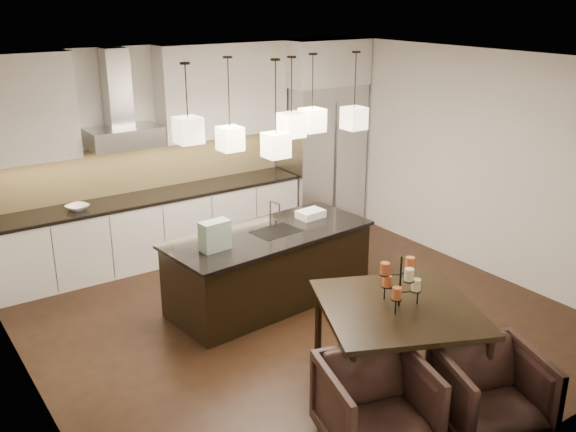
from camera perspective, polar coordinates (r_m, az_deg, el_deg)
floor at (r=7.23m, az=0.91°, el=-9.15°), size 5.50×5.50×0.02m
ceiling at (r=6.39m, az=1.04°, el=13.69°), size 5.50×5.50×0.02m
wall_back at (r=8.99m, az=-9.31°, el=5.96°), size 5.50×0.02×2.80m
wall_front at (r=4.86m, az=20.29°, el=-6.75°), size 5.50×0.02×2.80m
wall_left at (r=5.64m, az=-22.59°, el=-3.39°), size 0.02×5.50×2.80m
wall_right at (r=8.52m, az=16.35°, el=4.69°), size 0.02×5.50×2.80m
refrigerator at (r=9.81m, az=2.94°, el=5.35°), size 1.20×0.72×2.15m
fridge_panel at (r=9.57m, az=3.08°, el=13.52°), size 1.26×0.72×0.65m
lower_cabinets at (r=8.73m, az=-11.73°, el=-1.18°), size 4.21×0.62×0.88m
countertop at (r=8.59m, az=-11.94°, el=1.70°), size 4.21×0.66×0.04m
backsplash at (r=8.76m, az=-12.86°, el=4.27°), size 4.21×0.02×0.63m
upper_cab_left at (r=8.01m, az=-22.84°, el=8.77°), size 1.25×0.35×1.25m
upper_cab_right at (r=8.92m, az=-5.79°, el=11.09°), size 1.85×0.35×1.25m
hood_canopy at (r=8.32m, az=-14.37°, el=6.81°), size 0.90×0.52×0.24m
hood_chimney at (r=8.32m, az=-14.99°, el=10.96°), size 0.30×0.28×0.96m
fruit_bowl at (r=8.22m, az=-18.22°, el=0.73°), size 0.34×0.34×0.06m
island_body at (r=7.44m, az=-1.66°, el=-4.71°), size 2.40×1.14×0.82m
island_top at (r=7.27m, az=-1.70°, el=-1.63°), size 2.48×1.22×0.04m
faucet at (r=7.33m, az=-1.59°, el=0.17°), size 0.11×0.23×0.35m
tote_bag at (r=6.78m, az=-6.51°, el=-1.74°), size 0.33×0.20×0.32m
food_container at (r=7.73m, az=2.03°, el=0.18°), size 0.34×0.25×0.09m
dining_table at (r=6.02m, az=9.59°, el=-11.27°), size 1.77×1.77×0.80m
candelabra at (r=5.72m, az=9.95°, el=-5.75°), size 0.51×0.51×0.47m
candle_a at (r=5.79m, az=11.32°, el=-6.02°), size 0.11×0.11×0.11m
candle_b at (r=5.83m, az=8.79°, el=-5.70°), size 0.11×0.11×0.11m
candle_c at (r=5.61m, az=9.64°, el=-6.78°), size 0.11×0.11×0.11m
candle_d at (r=5.79m, az=10.79°, el=-4.12°), size 0.11×0.11×0.11m
candle_e at (r=5.64m, az=8.61°, el=-4.63°), size 0.11×0.11×0.11m
candle_f at (r=5.56m, az=10.72°, el=-5.14°), size 0.11×0.11×0.11m
armchair_left at (r=5.26m, az=7.84°, el=-16.41°), size 1.00×1.01×0.75m
armchair_right at (r=5.61m, az=17.57°, el=-14.83°), size 1.02×1.04×0.74m
pendant_a at (r=6.46m, az=-8.85°, el=7.54°), size 0.24×0.24×0.26m
pendant_b at (r=7.07m, az=-5.17°, el=6.86°), size 0.24×0.24×0.26m
pendant_c at (r=7.03m, az=0.30°, el=8.10°), size 0.24×0.24×0.26m
pendant_d at (r=7.36m, az=2.16°, el=8.51°), size 0.24×0.24×0.26m
pendant_e at (r=7.66m, az=5.89°, el=8.64°), size 0.24×0.24×0.26m
pendant_f at (r=6.79m, az=-1.08°, el=6.32°), size 0.24×0.24×0.26m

